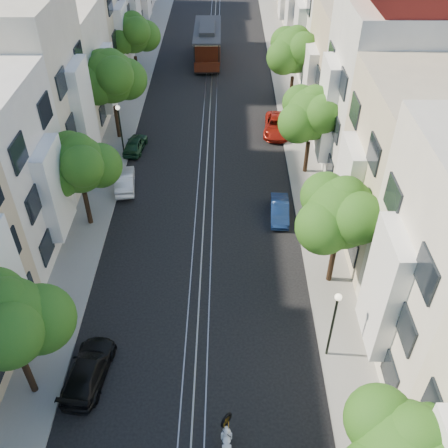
{
  "coord_description": "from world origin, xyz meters",
  "views": [
    {
      "loc": [
        1.41,
        -10.65,
        20.22
      ],
      "look_at": [
        1.33,
        11.31,
        2.2
      ],
      "focal_mm": 40.0,
      "sensor_mm": 36.0,
      "label": 1
    }
  ],
  "objects_px": {
    "tree_w_a": "(8,324)",
    "parked_car_w_far": "(135,144)",
    "tree_w_c": "(111,78)",
    "lamp_east": "(334,316)",
    "tree_e_d": "(295,51)",
    "tree_w_d": "(133,34)",
    "tree_w_b": "(79,166)",
    "cable_car": "(208,42)",
    "sportbike_rider": "(226,439)",
    "parked_car_w_mid": "(125,180)",
    "tree_e_b": "(342,215)",
    "parked_car_w_near": "(88,370)",
    "parked_car_e_far": "(277,126)",
    "tree_e_c": "(312,115)",
    "lamp_west": "(120,124)",
    "parked_car_e_mid": "(280,210)"
  },
  "relations": [
    {
      "from": "tree_w_c",
      "to": "tree_w_b",
      "type": "bearing_deg",
      "value": -90.0
    },
    {
      "from": "parked_car_w_mid",
      "to": "tree_w_b",
      "type": "bearing_deg",
      "value": 61.14
    },
    {
      "from": "tree_e_c",
      "to": "lamp_east",
      "type": "bearing_deg",
      "value": -93.44
    },
    {
      "from": "tree_e_b",
      "to": "parked_car_w_far",
      "type": "relative_size",
      "value": 2.01
    },
    {
      "from": "tree_e_b",
      "to": "tree_w_a",
      "type": "height_order",
      "value": "same"
    },
    {
      "from": "parked_car_w_mid",
      "to": "tree_e_d",
      "type": "bearing_deg",
      "value": -142.76
    },
    {
      "from": "parked_car_w_far",
      "to": "tree_w_b",
      "type": "bearing_deg",
      "value": 87.08
    },
    {
      "from": "tree_e_c",
      "to": "parked_car_e_far",
      "type": "relative_size",
      "value": 1.47
    },
    {
      "from": "tree_w_d",
      "to": "parked_car_e_far",
      "type": "xyz_separation_m",
      "value": [
        12.74,
        -10.03,
        -3.98
      ]
    },
    {
      "from": "tree_e_d",
      "to": "tree_w_d",
      "type": "bearing_deg",
      "value": 160.85
    },
    {
      "from": "tree_w_d",
      "to": "lamp_east",
      "type": "height_order",
      "value": "tree_w_d"
    },
    {
      "from": "tree_e_d",
      "to": "tree_w_b",
      "type": "bearing_deg",
      "value": -130.27
    },
    {
      "from": "sportbike_rider",
      "to": "parked_car_w_far",
      "type": "distance_m",
      "value": 24.68
    },
    {
      "from": "tree_e_b",
      "to": "lamp_east",
      "type": "height_order",
      "value": "tree_e_b"
    },
    {
      "from": "tree_e_d",
      "to": "cable_car",
      "type": "bearing_deg",
      "value": 126.29
    },
    {
      "from": "tree_e_c",
      "to": "parked_car_w_mid",
      "type": "xyz_separation_m",
      "value": [
        -12.86,
        -1.96,
        -4.01
      ]
    },
    {
      "from": "parked_car_w_near",
      "to": "sportbike_rider",
      "type": "bearing_deg",
      "value": 159.16
    },
    {
      "from": "tree_e_d",
      "to": "lamp_east",
      "type": "distance_m",
      "value": 27.07
    },
    {
      "from": "tree_e_b",
      "to": "parked_car_e_far",
      "type": "distance_m",
      "value": 17.54
    },
    {
      "from": "sportbike_rider",
      "to": "tree_e_c",
      "type": "bearing_deg",
      "value": 73.5
    },
    {
      "from": "tree_w_c",
      "to": "parked_car_w_mid",
      "type": "bearing_deg",
      "value": -77.53
    },
    {
      "from": "tree_w_b",
      "to": "parked_car_w_far",
      "type": "relative_size",
      "value": 1.89
    },
    {
      "from": "lamp_east",
      "to": "parked_car_e_mid",
      "type": "height_order",
      "value": "lamp_east"
    },
    {
      "from": "tree_w_a",
      "to": "parked_car_w_near",
      "type": "bearing_deg",
      "value": 17.63
    },
    {
      "from": "lamp_west",
      "to": "parked_car_w_mid",
      "type": "relative_size",
      "value": 1.15
    },
    {
      "from": "tree_w_b",
      "to": "cable_car",
      "type": "bearing_deg",
      "value": 76.46
    },
    {
      "from": "tree_e_b",
      "to": "tree_w_c",
      "type": "distance_m",
      "value": 21.53
    },
    {
      "from": "tree_e_c",
      "to": "cable_car",
      "type": "bearing_deg",
      "value": 109.79
    },
    {
      "from": "cable_car",
      "to": "tree_w_d",
      "type": "bearing_deg",
      "value": -140.36
    },
    {
      "from": "tree_w_a",
      "to": "parked_car_w_far",
      "type": "bearing_deg",
      "value": 85.82
    },
    {
      "from": "parked_car_w_near",
      "to": "parked_car_w_far",
      "type": "height_order",
      "value": "parked_car_w_near"
    },
    {
      "from": "tree_w_a",
      "to": "parked_car_w_far",
      "type": "height_order",
      "value": "tree_w_a"
    },
    {
      "from": "parked_car_e_far",
      "to": "lamp_west",
      "type": "bearing_deg",
      "value": -154.97
    },
    {
      "from": "tree_w_a",
      "to": "tree_w_d",
      "type": "height_order",
      "value": "tree_w_a"
    },
    {
      "from": "tree_e_c",
      "to": "parked_car_e_far",
      "type": "height_order",
      "value": "tree_e_c"
    },
    {
      "from": "tree_w_c",
      "to": "lamp_east",
      "type": "relative_size",
      "value": 1.71
    },
    {
      "from": "sportbike_rider",
      "to": "tree_w_c",
      "type": "bearing_deg",
      "value": 107.77
    },
    {
      "from": "tree_e_b",
      "to": "parked_car_w_near",
      "type": "distance_m",
      "value": 14.26
    },
    {
      "from": "tree_w_c",
      "to": "parked_car_e_mid",
      "type": "distance_m",
      "value": 16.43
    },
    {
      "from": "parked_car_w_far",
      "to": "sportbike_rider",
      "type": "bearing_deg",
      "value": 113.4
    },
    {
      "from": "lamp_east",
      "to": "parked_car_e_far",
      "type": "height_order",
      "value": "lamp_east"
    },
    {
      "from": "parked_car_w_near",
      "to": "parked_car_w_far",
      "type": "xyz_separation_m",
      "value": [
        -0.75,
        20.31,
        -0.03
      ]
    },
    {
      "from": "parked_car_e_far",
      "to": "parked_car_w_mid",
      "type": "xyz_separation_m",
      "value": [
        -11.2,
        -7.93,
        -0.02
      ]
    },
    {
      "from": "tree_w_a",
      "to": "parked_car_e_far",
      "type": "bearing_deg",
      "value": 62.01
    },
    {
      "from": "cable_car",
      "to": "parked_car_e_mid",
      "type": "bearing_deg",
      "value": -78.95
    },
    {
      "from": "tree_e_c",
      "to": "cable_car",
      "type": "distance_m",
      "value": 23.07
    },
    {
      "from": "tree_w_a",
      "to": "lamp_east",
      "type": "bearing_deg",
      "value": 8.57
    },
    {
      "from": "tree_e_d",
      "to": "tree_w_d",
      "type": "xyz_separation_m",
      "value": [
        -14.4,
        5.0,
        -0.27
      ]
    },
    {
      "from": "cable_car",
      "to": "parked_car_w_near",
      "type": "height_order",
      "value": "cable_car"
    },
    {
      "from": "lamp_east",
      "to": "lamp_west",
      "type": "height_order",
      "value": "same"
    }
  ]
}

